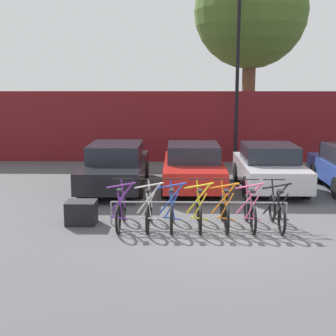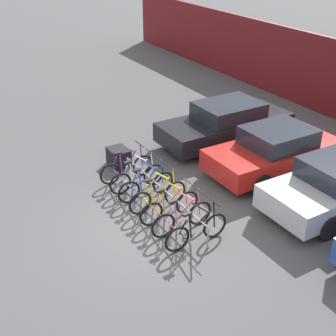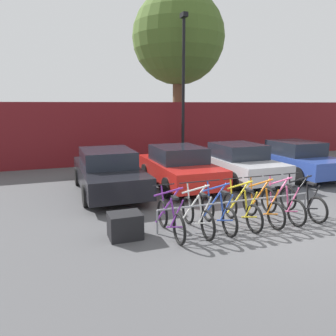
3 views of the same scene
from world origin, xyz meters
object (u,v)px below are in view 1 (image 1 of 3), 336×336
bicycle_orange (225,211)px  car_silver (269,167)px  bicycle_yellow (199,211)px  lamp_post (237,70)px  car_red (193,167)px  tree_behind_hoarding (251,12)px  cargo_crate (81,213)px  car_black (116,166)px  bicycle_black (277,212)px  bike_rack (198,205)px  bicycle_blue (172,211)px  bicycle_white (149,211)px  bicycle_purple (121,211)px  bicycle_pink (250,212)px

bicycle_orange → car_silver: car_silver is taller
bicycle_yellow → lamp_post: lamp_post is taller
car_red → lamp_post: bearing=65.6°
car_red → bicycle_yellow: bearing=-89.9°
tree_behind_hoarding → bicycle_orange: bearing=-100.9°
bicycle_yellow → cargo_crate: size_ratio=2.44×
car_black → lamp_post: size_ratio=0.67×
car_black → tree_behind_hoarding: 10.11m
bicycle_black → cargo_crate: (-4.56, 0.20, -0.10)m
bicycle_black → bike_rack: bearing=173.4°
bicycle_blue → car_red: car_red is taller
bicycle_orange → lamp_post: size_ratio=0.25×
bicycle_yellow → tree_behind_hoarding: (2.66, 10.77, 5.88)m
bicycle_white → bicycle_black: same height
lamp_post → tree_behind_hoarding: (0.86, 2.80, 2.49)m
bicycle_yellow → car_black: car_black is taller
lamp_post → tree_behind_hoarding: tree_behind_hoarding is taller
bicycle_orange → bicycle_black: size_ratio=1.00×
bicycle_white → bicycle_purple: bearing=-177.6°
cargo_crate → car_red: bearing=53.9°
car_red → tree_behind_hoarding: tree_behind_hoarding is taller
bike_rack → cargo_crate: bearing=179.0°
bike_rack → car_silver: (2.38, 3.81, 0.20)m
car_red → bicycle_purple: bearing=-114.3°
bicycle_purple → bicycle_yellow: (1.81, 0.00, 0.00)m
car_silver → cargo_crate: bearing=-143.8°
bicycle_purple → car_black: car_black is taller
car_black → car_silver: (4.82, -0.10, -0.00)m
car_red → cargo_crate: car_red is taller
bicycle_purple → cargo_crate: bicycle_purple is taller
bicycle_blue → bicycle_black: (2.42, 0.00, 0.00)m
car_black → car_red: same height
bicycle_white → car_silver: size_ratio=0.43×
bike_rack → lamp_post: size_ratio=0.61×
bicycle_black → bicycle_yellow: bearing=178.1°
lamp_post → tree_behind_hoarding: 3.85m
tree_behind_hoarding → bicycle_blue: bearing=-107.0°
bicycle_pink → cargo_crate: size_ratio=2.44×
bike_rack → bicycle_white: (-1.15, -0.15, -0.11)m
car_red → lamp_post: 5.34m
bicycle_purple → car_silver: (4.17, 3.95, 0.31)m
bicycle_purple → bicycle_black: (3.60, 0.00, 0.00)m
car_silver → bicycle_blue: bearing=-127.2°
bicycle_blue → tree_behind_hoarding: size_ratio=0.20×
bicycle_black → car_black: car_black is taller
car_red → car_silver: (2.37, -0.04, -0.00)m
bike_rack → bicycle_yellow: bicycle_yellow is taller
car_black → bicycle_pink: bearing=-48.2°
bike_rack → bicycle_orange: size_ratio=2.42×
bike_rack → bicycle_purple: (-1.80, -0.15, -0.11)m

